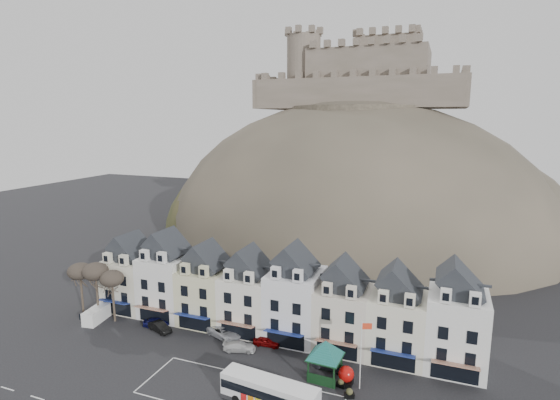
% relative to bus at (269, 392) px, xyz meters
% --- Properties ---
extents(ground, '(300.00, 300.00, 0.00)m').
position_rel_bus_xyz_m(ground, '(-5.81, -0.68, -1.65)').
color(ground, black).
rests_on(ground, ground).
extents(coach_bay_markings, '(22.00, 7.50, 0.01)m').
position_rel_bus_xyz_m(coach_bay_markings, '(-3.81, 0.57, -1.65)').
color(coach_bay_markings, silver).
rests_on(coach_bay_markings, ground).
extents(townhouse_terrace, '(54.40, 9.35, 11.80)m').
position_rel_bus_xyz_m(townhouse_terrace, '(-5.67, 15.29, 3.64)').
color(townhouse_terrace, beige).
rests_on(townhouse_terrace, ground).
extents(castle_hill, '(100.00, 76.00, 68.00)m').
position_rel_bus_xyz_m(castle_hill, '(-4.56, 68.27, -1.55)').
color(castle_hill, '#3B372E').
rests_on(castle_hill, ground).
extents(castle, '(50.20, 22.20, 22.00)m').
position_rel_bus_xyz_m(castle, '(-5.31, 75.25, 38.54)').
color(castle, brown).
rests_on(castle, ground).
extents(tree_left_far, '(3.61, 3.61, 8.24)m').
position_rel_bus_xyz_m(tree_left_far, '(-34.81, 9.82, 5.24)').
color(tree_left_far, '#3D3227').
rests_on(tree_left_far, ground).
extents(tree_left_mid, '(3.78, 3.78, 8.64)m').
position_rel_bus_xyz_m(tree_left_mid, '(-31.81, 9.82, 5.59)').
color(tree_left_mid, '#3D3227').
rests_on(tree_left_mid, ground).
extents(tree_left_near, '(3.43, 3.43, 7.84)m').
position_rel_bus_xyz_m(tree_left_near, '(-28.81, 9.82, 4.90)').
color(tree_left_near, '#3D3227').
rests_on(tree_left_near, ground).
extents(bus, '(10.81, 3.56, 2.99)m').
position_rel_bus_xyz_m(bus, '(0.00, 0.00, 0.00)').
color(bus, '#262628').
rests_on(bus, ground).
extents(bus_shelter, '(7.40, 7.40, 4.71)m').
position_rel_bus_xyz_m(bus_shelter, '(4.09, 6.89, 2.00)').
color(bus_shelter, black).
rests_on(bus_shelter, ground).
extents(red_buoy, '(1.79, 1.79, 2.22)m').
position_rel_bus_xyz_m(red_buoy, '(6.61, 6.54, -0.52)').
color(red_buoy, black).
rests_on(red_buoy, ground).
extents(flagpole, '(1.10, 0.46, 8.05)m').
position_rel_bus_xyz_m(flagpole, '(8.27, 6.41, 2.94)').
color(flagpole, silver).
rests_on(flagpole, ground).
extents(white_van, '(2.57, 4.67, 2.02)m').
position_rel_bus_xyz_m(white_van, '(-31.27, 8.82, -0.64)').
color(white_van, white).
rests_on(white_van, ground).
extents(planter_west, '(1.11, 0.72, 1.02)m').
position_rel_bus_xyz_m(planter_west, '(6.19, 5.89, -1.16)').
color(planter_west, black).
rests_on(planter_west, ground).
extents(planter_east, '(1.20, 0.90, 1.08)m').
position_rel_bus_xyz_m(planter_east, '(7.47, 4.39, -1.14)').
color(planter_east, black).
rests_on(planter_east, ground).
extents(car_navy, '(3.98, 2.87, 1.26)m').
position_rel_bus_xyz_m(car_navy, '(-22.05, 10.66, -1.03)').
color(car_navy, '#0D0F43').
rests_on(car_navy, ground).
extents(car_black, '(4.29, 2.71, 1.34)m').
position_rel_bus_xyz_m(car_black, '(-20.61, 9.51, -0.99)').
color(car_black, black).
rests_on(car_black, ground).
extents(car_silver, '(5.81, 4.37, 1.49)m').
position_rel_bus_xyz_m(car_silver, '(-11.41, 11.32, -0.91)').
color(car_silver, silver).
rests_on(car_silver, ground).
extents(car_white, '(4.51, 2.83, 1.22)m').
position_rel_bus_xyz_m(car_white, '(-7.82, 8.82, -1.05)').
color(car_white, silver).
rests_on(car_white, ground).
extents(car_maroon, '(3.75, 1.71, 1.25)m').
position_rel_bus_xyz_m(car_maroon, '(-5.01, 11.32, -1.03)').
color(car_maroon, '#600506').
rests_on(car_maroon, ground).
extents(car_charcoal, '(3.84, 1.57, 1.24)m').
position_rel_bus_xyz_m(car_charcoal, '(3.98, 8.82, -1.04)').
color(car_charcoal, black).
rests_on(car_charcoal, ground).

